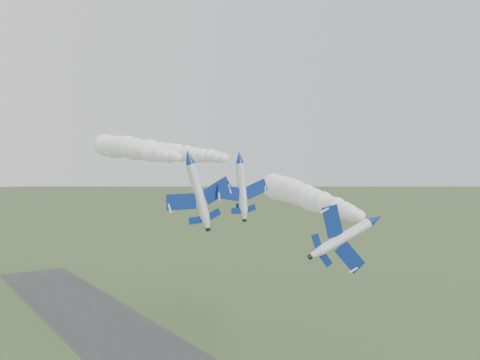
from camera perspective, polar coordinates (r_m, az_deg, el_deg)
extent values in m
cylinder|color=white|center=(73.64, 14.22, -4.09)|extent=(4.44, 7.68, 1.81)
cone|color=navy|center=(69.42, 15.96, -4.45)|extent=(2.41, 2.50, 1.81)
cone|color=white|center=(77.75, 12.73, -3.78)|extent=(2.28, 2.17, 1.81)
cylinder|color=black|center=(78.57, 12.46, -3.72)|extent=(1.05, 0.84, 0.92)
ellipsoid|color=black|center=(72.09, 15.23, -4.04)|extent=(2.07, 2.85, 1.21)
cube|color=navy|center=(73.51, 13.04, -2.27)|extent=(2.65, 2.74, 3.73)
cube|color=navy|center=(75.05, 14.73, -5.87)|extent=(2.65, 2.74, 3.73)
cube|color=navy|center=(76.64, 12.54, -2.89)|extent=(1.20, 1.25, 1.64)
cube|color=navy|center=(77.43, 13.42, -4.75)|extent=(1.20, 1.25, 1.64)
cube|color=navy|center=(77.22, 13.75, -3.42)|extent=(2.21, 2.00, 1.00)
cylinder|color=white|center=(87.23, -5.49, 2.45)|extent=(3.42, 9.30, 2.00)
cone|color=navy|center=(81.82, -4.19, 2.50)|extent=(2.35, 2.67, 2.00)
cone|color=white|center=(92.48, -6.59, 2.40)|extent=(2.29, 2.24, 2.00)
cylinder|color=black|center=(93.51, -6.79, 2.39)|extent=(1.10, 0.80, 1.01)
ellipsoid|color=black|center=(84.98, -5.08, 2.87)|extent=(1.81, 3.29, 1.33)
cube|color=navy|center=(87.11, -7.59, 1.77)|extent=(5.19, 3.33, 1.48)
cube|color=navy|center=(89.13, -3.73, 2.90)|extent=(5.19, 3.33, 1.48)
cube|color=navy|center=(91.05, -7.40, 2.12)|extent=(2.28, 1.51, 0.69)
cube|color=navy|center=(92.08, -5.41, 2.70)|extent=(2.28, 1.51, 0.69)
cube|color=navy|center=(91.22, -6.58, 3.27)|extent=(1.03, 1.83, 2.33)
cylinder|color=white|center=(90.77, -0.06, 2.45)|extent=(1.59, 7.97, 1.55)
cone|color=navy|center=(86.60, 1.75, 2.48)|extent=(1.56, 2.09, 1.55)
cone|color=white|center=(94.86, -1.66, 2.41)|extent=(1.56, 1.71, 1.55)
cylinder|color=black|center=(95.67, -1.95, 2.41)|extent=(0.79, 0.57, 0.79)
ellipsoid|color=black|center=(89.04, 0.63, 2.80)|extent=(1.05, 2.74, 1.03)
cube|color=navy|center=(89.91, -1.83, 2.19)|extent=(4.37, 2.30, 0.55)
cube|color=navy|center=(92.98, 1.16, 2.51)|extent=(4.37, 2.30, 0.55)
cube|color=navy|center=(93.35, -2.17, 2.34)|extent=(1.90, 1.05, 0.28)
cube|color=navy|center=(94.94, -0.61, 2.50)|extent=(1.90, 1.05, 0.28)
cube|color=navy|center=(93.91, -1.37, 3.17)|extent=(0.32, 1.52, 2.09)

